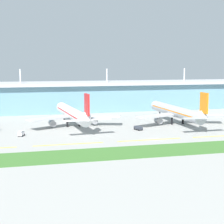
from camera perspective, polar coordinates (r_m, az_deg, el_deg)
name	(u,v)px	position (r m, az deg, el deg)	size (l,w,h in m)	color
ground_plane	(156,139)	(151.10, 7.07, -4.40)	(600.00, 600.00, 0.00)	#9E9E99
terminal_building	(105,96)	(242.86, -1.13, 2.66)	(288.00, 34.00, 28.42)	#6693A8
airliner_near_middle	(73,114)	(181.10, -6.37, -0.27)	(48.54, 63.77, 18.90)	white
airliner_far_middle	(176,112)	(190.34, 10.36, 0.04)	(48.78, 65.42, 18.90)	#ADB2BC
taxiway_stripe_mid_west	(69,144)	(142.00, -7.02, -5.19)	(28.00, 0.70, 0.04)	yellow
taxiway_stripe_centre	(149,140)	(149.65, 6.06, -4.49)	(28.00, 0.70, 0.04)	yellow
taxiway_stripe_mid_east	(222,136)	(164.14, 17.32, -3.71)	(28.00, 0.70, 0.04)	yellow
grass_verge	(173,149)	(134.43, 9.88, -5.98)	(300.00, 18.00, 0.10)	#3D702D
baggage_cart	(21,133)	(160.87, -14.47, -3.38)	(3.03, 4.00, 2.48)	silver
pushback_tug	(138,128)	(170.75, 4.27, -2.56)	(3.61, 4.92, 1.85)	#333842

